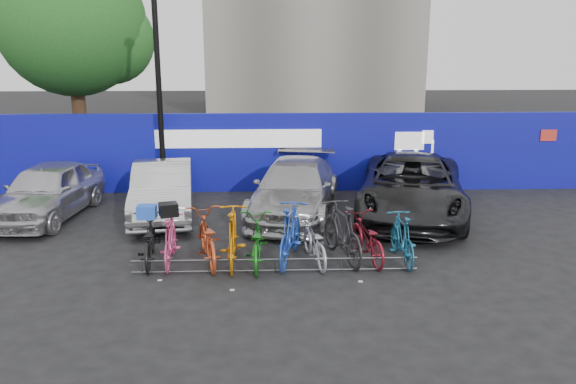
{
  "coord_description": "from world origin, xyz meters",
  "views": [
    {
      "loc": [
        -0.14,
        -10.88,
        4.25
      ],
      "look_at": [
        0.35,
        2.0,
        0.97
      ],
      "focal_mm": 35.0,
      "sensor_mm": 36.0,
      "label": 1
    }
  ],
  "objects_px": {
    "car_1": "(163,190)",
    "bike_6": "(314,242)",
    "tree": "(79,26)",
    "car_3": "(412,187)",
    "car_0": "(48,191)",
    "car_2": "(295,189)",
    "bike_3": "(233,237)",
    "bike_8": "(367,238)",
    "bike_4": "(256,241)",
    "lamppost": "(159,85)",
    "bike_9": "(402,238)",
    "bike_rack": "(275,265)",
    "bike_2": "(207,238)",
    "bike_5": "(290,233)",
    "bike_0": "(149,241)",
    "bike_1": "(170,240)",
    "bike_7": "(342,232)"
  },
  "relations": [
    {
      "from": "bike_2",
      "to": "bike_3",
      "type": "bearing_deg",
      "value": 151.82
    },
    {
      "from": "tree",
      "to": "bike_5",
      "type": "xyz_separation_m",
      "value": [
        7.09,
        -10.07,
        -4.46
      ]
    },
    {
      "from": "bike_5",
      "to": "bike_9",
      "type": "relative_size",
      "value": 1.19
    },
    {
      "from": "car_1",
      "to": "bike_rack",
      "type": "bearing_deg",
      "value": -61.65
    },
    {
      "from": "tree",
      "to": "bike_9",
      "type": "xyz_separation_m",
      "value": [
        9.37,
        -10.16,
        -4.55
      ]
    },
    {
      "from": "tree",
      "to": "bike_1",
      "type": "height_order",
      "value": "tree"
    },
    {
      "from": "bike_7",
      "to": "bike_8",
      "type": "xyz_separation_m",
      "value": [
        0.5,
        -0.03,
        -0.14
      ]
    },
    {
      "from": "bike_3",
      "to": "bike_4",
      "type": "height_order",
      "value": "bike_3"
    },
    {
      "from": "bike_0",
      "to": "bike_2",
      "type": "xyz_separation_m",
      "value": [
        1.18,
        -0.02,
        0.05
      ]
    },
    {
      "from": "bike_rack",
      "to": "bike_9",
      "type": "relative_size",
      "value": 3.26
    },
    {
      "from": "bike_1",
      "to": "bike_6",
      "type": "distance_m",
      "value": 2.92
    },
    {
      "from": "car_3",
      "to": "bike_0",
      "type": "height_order",
      "value": "car_3"
    },
    {
      "from": "car_1",
      "to": "bike_5",
      "type": "xyz_separation_m",
      "value": [
        3.18,
        -3.39,
        -0.09
      ]
    },
    {
      "from": "tree",
      "to": "bike_rack",
      "type": "relative_size",
      "value": 1.39
    },
    {
      "from": "lamppost",
      "to": "bike_5",
      "type": "bearing_deg",
      "value": -56.97
    },
    {
      "from": "car_1",
      "to": "car_3",
      "type": "bearing_deg",
      "value": -9.22
    },
    {
      "from": "car_3",
      "to": "bike_4",
      "type": "xyz_separation_m",
      "value": [
        -4.0,
        -3.32,
        -0.29
      ]
    },
    {
      "from": "bike_rack",
      "to": "bike_2",
      "type": "height_order",
      "value": "bike_2"
    },
    {
      "from": "bike_1",
      "to": "bike_3",
      "type": "bearing_deg",
      "value": 174.04
    },
    {
      "from": "car_3",
      "to": "bike_6",
      "type": "xyz_separation_m",
      "value": [
        -2.82,
        -3.26,
        -0.34
      ]
    },
    {
      "from": "car_3",
      "to": "bike_1",
      "type": "bearing_deg",
      "value": -136.31
    },
    {
      "from": "car_3",
      "to": "bike_6",
      "type": "height_order",
      "value": "car_3"
    },
    {
      "from": "bike_0",
      "to": "bike_4",
      "type": "height_order",
      "value": "bike_4"
    },
    {
      "from": "tree",
      "to": "car_0",
      "type": "relative_size",
      "value": 1.84
    },
    {
      "from": "tree",
      "to": "car_3",
      "type": "height_order",
      "value": "tree"
    },
    {
      "from": "bike_4",
      "to": "lamppost",
      "type": "bearing_deg",
      "value": -63.01
    },
    {
      "from": "car_3",
      "to": "bike_9",
      "type": "distance_m",
      "value": 3.45
    },
    {
      "from": "bike_0",
      "to": "bike_5",
      "type": "xyz_separation_m",
      "value": [
        2.88,
        -0.04,
        0.14
      ]
    },
    {
      "from": "tree",
      "to": "bike_3",
      "type": "relative_size",
      "value": 3.93
    },
    {
      "from": "car_0",
      "to": "bike_9",
      "type": "distance_m",
      "value": 9.1
    },
    {
      "from": "tree",
      "to": "bike_7",
      "type": "height_order",
      "value": "tree"
    },
    {
      "from": "tree",
      "to": "bike_9",
      "type": "relative_size",
      "value": 4.54
    },
    {
      "from": "car_3",
      "to": "car_0",
      "type": "bearing_deg",
      "value": -166.82
    },
    {
      "from": "tree",
      "to": "car_2",
      "type": "relative_size",
      "value": 1.59
    },
    {
      "from": "car_1",
      "to": "bike_1",
      "type": "relative_size",
      "value": 2.49
    },
    {
      "from": "car_3",
      "to": "bike_1",
      "type": "distance_m",
      "value": 6.59
    },
    {
      "from": "lamppost",
      "to": "bike_4",
      "type": "distance_m",
      "value": 6.81
    },
    {
      "from": "bike_6",
      "to": "bike_8",
      "type": "distance_m",
      "value": 1.1
    },
    {
      "from": "bike_3",
      "to": "bike_8",
      "type": "bearing_deg",
      "value": -177.52
    },
    {
      "from": "car_1",
      "to": "bike_6",
      "type": "height_order",
      "value": "car_1"
    },
    {
      "from": "bike_2",
      "to": "bike_7",
      "type": "relative_size",
      "value": 0.99
    },
    {
      "from": "lamppost",
      "to": "car_1",
      "type": "relative_size",
      "value": 1.43
    },
    {
      "from": "car_2",
      "to": "bike_3",
      "type": "xyz_separation_m",
      "value": [
        -1.42,
        -3.5,
        -0.12
      ]
    },
    {
      "from": "bike_2",
      "to": "car_2",
      "type": "bearing_deg",
      "value": -133.83
    },
    {
      "from": "bike_1",
      "to": "bike_5",
      "type": "relative_size",
      "value": 0.84
    },
    {
      "from": "car_1",
      "to": "bike_7",
      "type": "xyz_separation_m",
      "value": [
        4.26,
        -3.31,
        -0.09
      ]
    },
    {
      "from": "tree",
      "to": "bike_0",
      "type": "distance_m",
      "value": 11.81
    },
    {
      "from": "bike_0",
      "to": "bike_2",
      "type": "distance_m",
      "value": 1.18
    },
    {
      "from": "car_1",
      "to": "bike_0",
      "type": "xyz_separation_m",
      "value": [
        0.3,
        -3.35,
        -0.22
      ]
    },
    {
      "from": "car_3",
      "to": "bike_7",
      "type": "height_order",
      "value": "car_3"
    }
  ]
}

